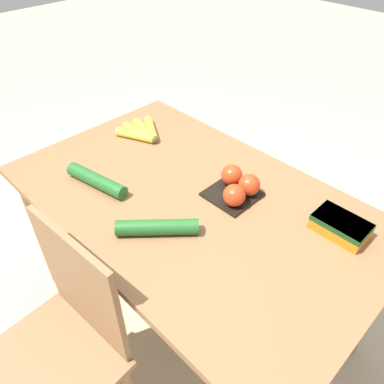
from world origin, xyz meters
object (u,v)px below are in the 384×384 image
Objects in this scene: tomato_pack at (237,186)px; cucumber_far at (97,180)px; cucumber_near at (157,227)px; carrot_bag at (341,225)px; chair at (62,348)px; banana_bunch at (143,132)px.

tomato_pack is 0.53m from cucumber_far.
carrot_bag is at bearing -134.26° from cucumber_near.
chair is at bearing 61.41° from carrot_bag.
banana_bunch is 0.74× the size of cucumber_far.
tomato_pack is (-0.09, -0.74, 0.31)m from chair.
banana_bunch is at bearing 118.79° from chair.
banana_bunch is at bearing -65.28° from cucumber_far.
chair is at bearing 122.52° from banana_bunch.
banana_bunch is 0.40m from cucumber_far.
cucumber_near and cucumber_far have the same top height.
carrot_bag is 0.89m from cucumber_far.
cucumber_near is at bearing 145.46° from banana_bunch.
cucumber_near is (0.42, 0.43, -0.01)m from carrot_bag.
tomato_pack is 0.38m from carrot_bag.
cucumber_near is 0.85× the size of cucumber_far.
carrot_bag is at bearing 57.67° from chair.
chair is 0.50m from cucumber_near.
chair is at bearing 82.83° from tomato_pack.
cucumber_near reaches higher than banana_bunch.
carrot_bag is at bearing -150.71° from cucumber_far.
tomato_pack is 1.00× the size of carrot_bag.
carrot_bag is (-0.94, -0.08, 0.01)m from banana_bunch.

